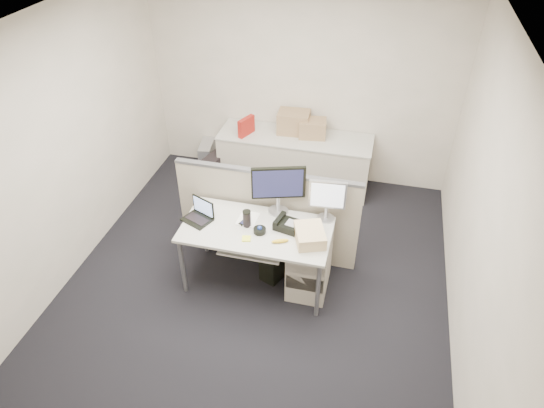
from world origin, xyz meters
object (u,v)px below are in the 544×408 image
(desk_phone, at_px, (287,225))
(monitor_main, at_px, (278,190))
(laptop, at_px, (196,212))
(desk, at_px, (256,233))

(desk_phone, bearing_deg, monitor_main, 134.88)
(laptop, bearing_deg, desk, 25.11)
(laptop, relative_size, desk_phone, 1.18)
(laptop, bearing_deg, monitor_main, 47.09)
(laptop, xyz_separation_m, desk_phone, (0.92, 0.10, -0.07))
(desk, height_order, laptop, laptop)
(monitor_main, height_order, desk_phone, monitor_main)
(desk, height_order, monitor_main, monitor_main)
(desk, xyz_separation_m, laptop, (-0.62, -0.02, 0.17))
(desk, xyz_separation_m, monitor_main, (0.15, 0.32, 0.34))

